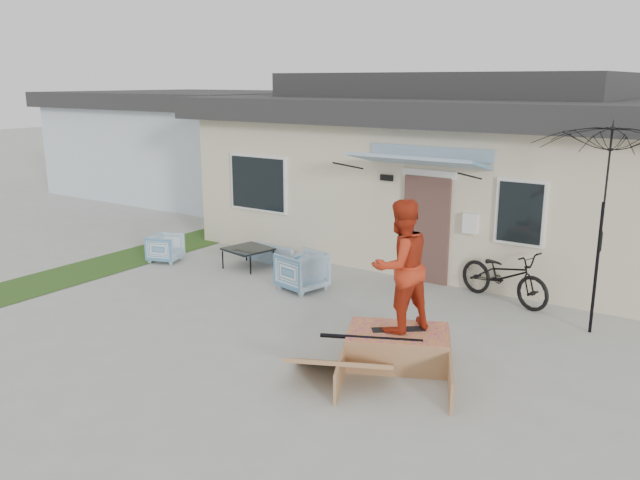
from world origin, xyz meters
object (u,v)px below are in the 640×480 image
Objects in this scene: armchair_left at (165,246)px; skater at (401,264)px; armchair_right at (302,269)px; patio_umbrella at (601,225)px; bicycle at (505,270)px; loveseat at (278,249)px; skateboard at (398,329)px; skate_ramp at (398,347)px; coffee_table at (248,258)px.

armchair_left is 0.36× the size of skater.
armchair_right is 0.34× the size of patio_umbrella.
bicycle reaches higher than armchair_left.
skater is (6.66, -1.81, 1.11)m from armchair_left.
loveseat is 1.92× the size of skateboard.
skate_ramp is at bearing 70.69° from armchair_right.
patio_umbrella reaches higher than armchair_left.
bicycle is at bearing -174.51° from loveseat.
loveseat is at bearing 106.91° from skateboard.
loveseat is 6.79m from patio_umbrella.
skateboard is (6.66, -1.81, 0.16)m from armchair_left.
patio_umbrella is at bearing 112.02° from armchair_right.
bicycle reaches higher than skateboard.
skateboard is at bearing 148.67° from loveseat.
bicycle is at bearing -161.16° from skater.
patio_umbrella reaches higher than armchair_right.
patio_umbrella is 3.38m from skater.
skater is (-0.39, -3.35, 0.85)m from bicycle.
skater reaches higher than bicycle.
patio_umbrella is 1.27× the size of skater.
bicycle reaches higher than skate_ramp.
armchair_left is at bearing -79.66° from skater.
skateboard is (-2.03, -2.68, -1.26)m from patio_umbrella.
armchair_left is 0.36× the size of bicycle.
bicycle is at bearing 9.66° from coffee_table.
armchair_left is 0.28× the size of patio_umbrella.
skater is at bearing -128.60° from skateboard.
patio_umbrella is (5.05, 0.80, 1.35)m from armchair_right.
loveseat is at bearing -116.09° from armchair_right.
loveseat is 1.68× the size of coffee_table.
skater reaches higher than patio_umbrella.
armchair_left is at bearing 120.64° from bicycle.
armchair_right reaches higher than skateboard.
skater is (-0.02, 0.04, 1.21)m from skate_ramp.
skater is at bearing -125.67° from armchair_left.
skater is (3.02, -1.88, 1.04)m from armchair_right.
bicycle is 0.79× the size of patio_umbrella.
armchair_left is at bearing 139.83° from skate_ramp.
armchair_right reaches higher than coffee_table.
skater is (0.00, -0.00, 0.95)m from skateboard.
armchair_right is (1.56, -1.27, 0.12)m from loveseat.
skateboard is at bearing -154.48° from skater.
skater is at bearing 90.00° from skate_ramp.
armchair_right is 0.44× the size of skater.
coffee_table is 5.32m from bicycle.
patio_umbrella is at bearing -93.92° from bicycle.
coffee_table is at bearing 117.95° from bicycle.
skate_ramp is (4.86, -2.50, 0.02)m from coffee_table.
skateboard is (-0.02, 0.04, 0.26)m from skate_ramp.
skater is at bearing 71.10° from armchair_right.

